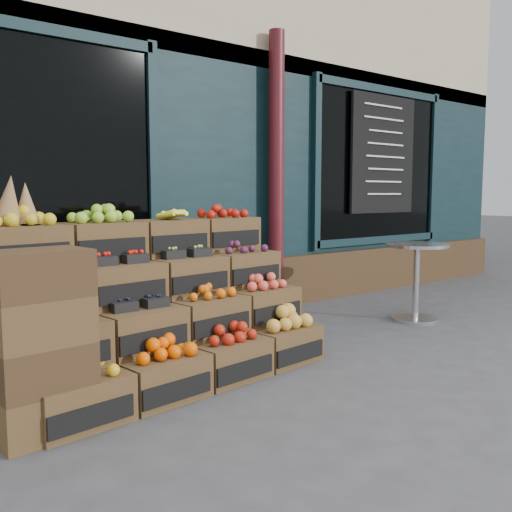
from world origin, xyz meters
TOP-DOWN VIEW (x-y plane):
  - ground at (0.00, 0.00)m, footprint 60.00×60.00m
  - shop_facade at (0.00, 5.11)m, footprint 12.00×6.24m
  - crate_display at (-1.10, 0.81)m, footprint 2.49×1.39m
  - spare_crates at (-2.15, 0.22)m, footprint 0.55×0.40m
  - bistro_table at (1.97, 0.64)m, footprint 0.66×0.66m

SIDE VIEW (x-z plane):
  - ground at x=0.00m, z-range 0.00..0.00m
  - crate_display at x=-1.10m, z-range -0.29..1.21m
  - bistro_table at x=1.97m, z-range 0.10..0.94m
  - spare_crates at x=-2.15m, z-range 0.00..1.06m
  - shop_facade at x=0.00m, z-range 0.00..4.80m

